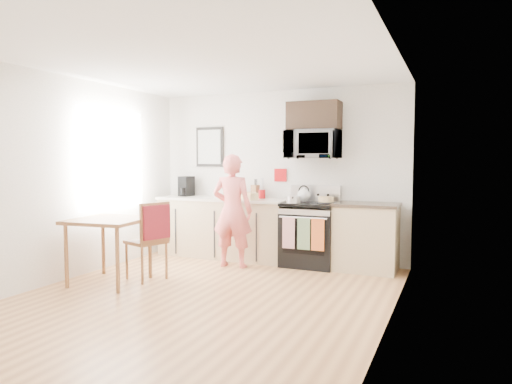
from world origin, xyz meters
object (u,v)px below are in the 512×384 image
at_px(chair, 152,230).
at_px(cake, 326,200).
at_px(range, 310,236).
at_px(microwave, 313,144).
at_px(person, 232,211).
at_px(dining_table, 109,226).

distance_m(chair, cake, 2.44).
bearing_deg(range, cake, -7.67).
bearing_deg(cake, microwave, 150.38).
bearing_deg(microwave, person, -147.70).
height_order(range, person, person).
relative_size(range, dining_table, 1.34).
bearing_deg(dining_table, cake, 39.95).
relative_size(person, dining_table, 1.88).
bearing_deg(chair, microwave, 67.45).
height_order(microwave, person, microwave).
distance_m(microwave, chair, 2.59).
xyz_separation_m(microwave, dining_table, (-2.01, -2.02, -1.04)).
bearing_deg(range, dining_table, -136.34).
relative_size(dining_table, chair, 0.86).
relative_size(microwave, person, 0.47).
xyz_separation_m(chair, cake, (1.81, 1.60, 0.32)).
distance_m(range, person, 1.19).
height_order(person, chair, person).
relative_size(person, chair, 1.61).
xyz_separation_m(range, microwave, (-0.00, 0.10, 1.32)).
height_order(range, microwave, microwave).
bearing_deg(cake, dining_table, -140.05).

